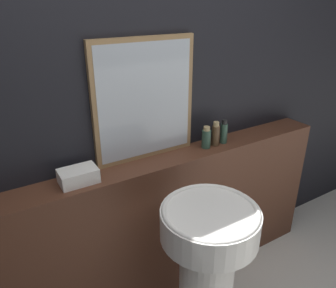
# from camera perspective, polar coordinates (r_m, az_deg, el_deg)

# --- Properties ---
(wall_back) EXTENTS (8.00, 0.06, 2.50)m
(wall_back) POSITION_cam_1_polar(r_m,az_deg,el_deg) (1.83, -5.79, 6.57)
(wall_back) COLOR black
(wall_back) RESTS_ON ground_plane
(vanity_counter) EXTENTS (2.56, 0.21, 0.95)m
(vanity_counter) POSITION_cam_1_polar(r_m,az_deg,el_deg) (2.10, -3.22, -14.97)
(vanity_counter) COLOR #512D1E
(vanity_counter) RESTS_ON ground_plane
(pedestal_sink) EXTENTS (0.47, 0.47, 0.91)m
(pedestal_sink) POSITION_cam_1_polar(r_m,az_deg,el_deg) (1.78, 6.79, -20.45)
(pedestal_sink) COLOR white
(pedestal_sink) RESTS_ON ground_plane
(mirror) EXTENTS (0.60, 0.03, 0.67)m
(mirror) POSITION_cam_1_polar(r_m,az_deg,el_deg) (1.80, -4.00, 7.52)
(mirror) COLOR #937047
(mirror) RESTS_ON vanity_counter
(towel_stack) EXTENTS (0.19, 0.12, 0.07)m
(towel_stack) POSITION_cam_1_polar(r_m,az_deg,el_deg) (1.70, -15.35, -5.37)
(towel_stack) COLOR white
(towel_stack) RESTS_ON vanity_counter
(shampoo_bottle) EXTENTS (0.06, 0.06, 0.14)m
(shampoo_bottle) POSITION_cam_1_polar(r_m,az_deg,el_deg) (2.01, 6.68, 1.06)
(shampoo_bottle) COLOR #2D4C3D
(shampoo_bottle) RESTS_ON vanity_counter
(conditioner_bottle) EXTENTS (0.05, 0.05, 0.15)m
(conditioner_bottle) POSITION_cam_1_polar(r_m,az_deg,el_deg) (2.05, 8.28, 1.65)
(conditioner_bottle) COLOR #4C3823
(conditioner_bottle) RESTS_ON vanity_counter
(lotion_bottle) EXTENTS (0.04, 0.04, 0.15)m
(lotion_bottle) POSITION_cam_1_polar(r_m,az_deg,el_deg) (2.09, 9.70, 2.02)
(lotion_bottle) COLOR #2D4C3D
(lotion_bottle) RESTS_ON vanity_counter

